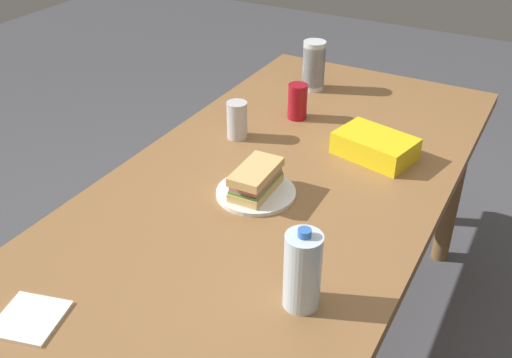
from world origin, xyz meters
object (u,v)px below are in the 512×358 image
Objects in this scene: chip_bag at (375,146)px; sandwich at (256,179)px; soda_can_red at (297,101)px; paper_plate at (256,193)px; dining_table at (276,205)px; water_bottle_tall at (303,271)px; plastic_cup_stack at (314,66)px; soda_can_silver at (237,120)px.

sandwich is at bearing 73.22° from chip_bag.
soda_can_red is 0.35m from chip_bag.
dining_table is at bearing 167.91° from paper_plate.
dining_table is at bearing 67.68° from chip_bag.
sandwich is at bearing -138.42° from water_bottle_tall.
dining_table is 0.13m from paper_plate.
plastic_cup_stack is (-1.07, -0.45, 0.00)m from water_bottle_tall.
chip_bag is 0.54m from plastic_cup_stack.
water_bottle_tall is (0.69, 0.07, 0.06)m from chip_bag.
water_bottle_tall is at bearing 41.58° from sandwich.
paper_plate is 0.35m from soda_can_silver.
chip_bag reaches higher than paper_plate.
plastic_cup_stack is (-0.39, -0.38, 0.06)m from chip_bag.
dining_table is 8.58× the size of paper_plate.
soda_can_red reaches higher than sandwich.
paper_plate is 1.80× the size of soda_can_silver.
sandwich is 0.80× the size of chip_bag.
sandwich reaches higher than dining_table.
soda_can_silver is at bearing -25.86° from soda_can_red.
dining_table is 10.21× the size of plastic_cup_stack.
soda_can_silver is at bearing 25.69° from chip_bag.
soda_can_silver is (-0.59, -0.50, -0.03)m from water_bottle_tall.
paper_plate is at bearing 12.36° from soda_can_red.
plastic_cup_stack is (-0.66, -0.18, 0.18)m from dining_table.
sandwich is at bearing 38.68° from soda_can_silver.
dining_table is 0.44m from soda_can_red.
soda_can_red is (-0.49, -0.11, 0.01)m from sandwich.
dining_table is at bearing 17.56° from soda_can_red.
paper_plate is at bearing -151.66° from sandwich.
soda_can_silver is at bearing -127.16° from dining_table.
plastic_cup_stack reaches higher than paper_plate.
soda_can_silver is (0.22, -0.11, 0.00)m from soda_can_red.
water_bottle_tall is 1.61× the size of soda_can_silver.
soda_can_red is 0.25m from soda_can_silver.
water_bottle_tall reaches higher than plastic_cup_stack.
paper_plate is at bearing -138.55° from water_bottle_tall.
dining_table is 0.53m from water_bottle_tall.
soda_can_red reaches higher than paper_plate.
plastic_cup_stack reaches higher than sandwich.
chip_bag is at bearing 144.22° from dining_table.
sandwich is at bearing 12.49° from soda_can_red.
water_bottle_tall reaches higher than soda_can_silver.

